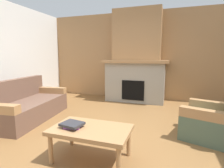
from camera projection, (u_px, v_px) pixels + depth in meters
ground at (105, 137)px, 2.90m from camera, size 9.00×9.00×0.00m
wall_back_wood_panel at (138, 56)px, 5.51m from camera, size 6.00×0.12×2.70m
fireplace at (136, 62)px, 5.19m from camera, size 1.90×0.82×2.70m
couch at (27, 106)px, 3.72m from camera, size 1.05×1.89×0.85m
armchair at (212, 121)px, 2.80m from camera, size 0.96×0.96×0.85m
coffee_table at (91, 132)px, 2.21m from camera, size 1.00×0.60×0.43m
book_stack_near_edge at (73, 125)px, 2.22m from camera, size 0.30×0.26×0.06m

